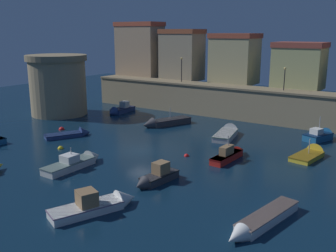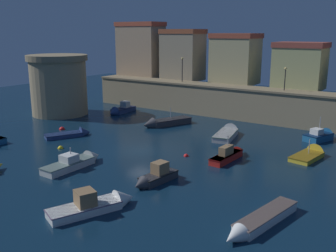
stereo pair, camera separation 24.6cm
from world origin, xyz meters
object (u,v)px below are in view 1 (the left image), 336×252
moored_boat_3 (321,135)px  moored_boat_8 (228,133)px  moored_boat_2 (163,122)px  moored_boat_7 (312,154)px  moored_boat_10 (259,222)px  fortress_tower (58,85)px  moored_boat_13 (230,154)px  mooring_buoy_0 (61,149)px  quay_lamp_0 (182,66)px  mooring_buoy_1 (186,156)px  quay_lamp_1 (285,75)px  moored_boat_6 (100,204)px  moored_boat_0 (155,177)px  moored_boat_5 (73,134)px  moored_boat_4 (77,162)px  moored_boat_9 (120,110)px  mooring_buoy_2 (62,130)px

moored_boat_3 → moored_boat_8: bearing=134.9°
moored_boat_2 → moored_boat_7: bearing=105.9°
moored_boat_7 → moored_boat_10: (0.85, -15.96, 0.10)m
fortress_tower → moored_boat_13: 29.66m
moored_boat_10 → mooring_buoy_0: (-22.75, 4.22, -0.34)m
quay_lamp_0 → mooring_buoy_1: 22.94m
quay_lamp_1 → mooring_buoy_0: (-15.20, -23.44, -6.35)m
moored_boat_3 → mooring_buoy_1: moored_boat_3 is taller
fortress_tower → quay_lamp_1: bearing=22.8°
moored_boat_3 → quay_lamp_0: bearing=97.2°
moored_boat_13 → moored_boat_3: bearing=-21.8°
fortress_tower → moored_boat_6: fortress_tower is taller
moored_boat_0 → moored_boat_3: (7.86, 20.48, -0.02)m
moored_boat_3 → moored_boat_6: (-8.20, -26.36, -0.04)m
moored_boat_7 → moored_boat_10: moored_boat_7 is taller
moored_boat_13 → mooring_buoy_1: moored_boat_13 is taller
moored_boat_5 → mooring_buoy_1: size_ratio=11.07×
moored_boat_2 → moored_boat_3: 18.70m
moored_boat_2 → moored_boat_4: 16.94m
moored_boat_4 → moored_boat_13: (10.37, 9.45, 0.03)m
moored_boat_2 → moored_boat_7: size_ratio=1.37×
moored_boat_13 → mooring_buoy_1: 4.15m
quay_lamp_0 → moored_boat_0: 29.51m
moored_boat_10 → moored_boat_4: bearing=-84.2°
quay_lamp_0 → moored_boat_5: bearing=-97.5°
moored_boat_2 → moored_boat_5: moored_boat_2 is taller
moored_boat_5 → moored_boat_13: bearing=-53.7°
moored_boat_7 → moored_boat_10: 15.98m
moored_boat_7 → moored_boat_10: bearing=-167.5°
moored_boat_9 → quay_lamp_0: bearing=131.5°
moored_boat_2 → moored_boat_13: size_ratio=1.23×
quay_lamp_1 → moored_boat_10: 29.29m
quay_lamp_0 → moored_boat_3: quay_lamp_0 is taller
mooring_buoy_2 → moored_boat_10: bearing=-18.5°
moored_boat_8 → moored_boat_5: bearing=112.6°
mooring_buoy_0 → mooring_buoy_2: 8.07m
moored_boat_8 → moored_boat_10: 21.35m
mooring_buoy_0 → moored_boat_8: bearing=49.9°
moored_boat_3 → mooring_buoy_0: 28.11m
moored_boat_9 → mooring_buoy_1: bearing=54.7°
moored_boat_4 → moored_boat_7: size_ratio=1.23×
moored_boat_0 → moored_boat_4: 8.06m
quay_lamp_1 → mooring_buoy_2: (-21.21, -18.04, -6.35)m
moored_boat_0 → mooring_buoy_1: bearing=-161.5°
moored_boat_7 → moored_boat_0: bearing=157.7°
moored_boat_5 → mooring_buoy_0: size_ratio=9.28×
fortress_tower → quay_lamp_1: fortress_tower is taller
fortress_tower → moored_boat_5: (10.68, -7.34, -4.05)m
moored_boat_4 → mooring_buoy_1: (6.58, 7.82, -0.41)m
quay_lamp_0 → moored_boat_7: bearing=-28.0°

